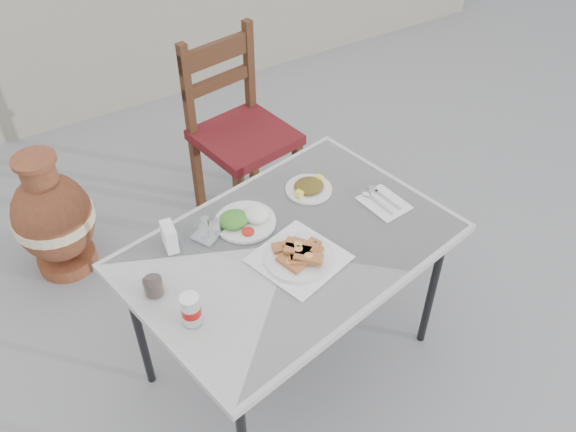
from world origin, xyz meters
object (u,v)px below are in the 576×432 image
salad_chopped_plate (309,187)px  napkin_holder (169,237)px  cafe_table (291,253)px  pide_plate (299,253)px  condiment_caddy (209,230)px  cola_glass (153,283)px  soda_can (191,309)px  salad_rice_plate (244,219)px  chair (239,131)px  terracotta_urn (54,218)px

salad_chopped_plate → napkin_holder: (-0.58, -0.01, 0.03)m
cafe_table → salad_chopped_plate: 0.31m
pide_plate → condiment_caddy: size_ratio=2.66×
pide_plate → cola_glass: (-0.48, 0.11, 0.02)m
soda_can → salad_rice_plate: bearing=41.9°
soda_can → chair: chair is taller
napkin_holder → chair: (0.66, 0.77, -0.24)m
salad_rice_plate → terracotta_urn: 1.11m
cafe_table → salad_chopped_plate: salad_chopped_plate is taller
cafe_table → napkin_holder: size_ratio=12.91×
pide_plate → napkin_holder: 0.45m
cafe_table → terracotta_urn: cafe_table is taller
condiment_caddy → terracotta_urn: bearing=116.3°
salad_chopped_plate → cola_glass: cola_glass is taller
napkin_holder → salad_rice_plate: bearing=2.1°
cafe_table → cola_glass: size_ratio=12.60×
cafe_table → condiment_caddy: (-0.23, 0.19, 0.07)m
cafe_table → chair: size_ratio=1.31×
cafe_table → salad_rice_plate: 0.21m
salad_rice_plate → condiment_caddy: condiment_caddy is taller
pide_plate → napkin_holder: (-0.35, 0.28, 0.02)m
salad_chopped_plate → soda_can: size_ratio=1.64×
chair → cola_glass: bearing=-139.7°
salad_rice_plate → napkin_holder: (-0.28, 0.03, 0.03)m
salad_rice_plate → napkin_holder: size_ratio=2.29×
salad_rice_plate → chair: bearing=64.4°
salad_rice_plate → chair: 0.91m
condiment_caddy → chair: size_ratio=0.13×
soda_can → terracotta_urn: size_ratio=0.17×
pide_plate → soda_can: size_ratio=3.11×
salad_rice_plate → chair: chair is taller
salad_rice_plate → salad_chopped_plate: 0.31m
salad_rice_plate → soda_can: (-0.35, -0.31, 0.04)m
cafe_table → chair: chair is taller
salad_rice_plate → terracotta_urn: (-0.56, 0.87, -0.41)m
condiment_caddy → chair: bearing=56.5°
pide_plate → napkin_holder: napkin_holder is taller
pide_plate → terracotta_urn: bearing=119.6°
cola_glass → chair: 1.25m
soda_can → napkin_holder: soda_can is taller
cola_glass → napkin_holder: (0.13, 0.17, 0.01)m
cafe_table → condiment_caddy: size_ratio=9.81×
soda_can → terracotta_urn: 1.28m
chair → soda_can: bearing=-133.1°
salad_chopped_plate → cafe_table: bearing=-134.6°
cafe_table → soda_can: soda_can is taller
pide_plate → chair: 1.12m
pide_plate → soda_can: bearing=-172.2°
cafe_table → napkin_holder: napkin_holder is taller
soda_can → condiment_caddy: 0.39m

